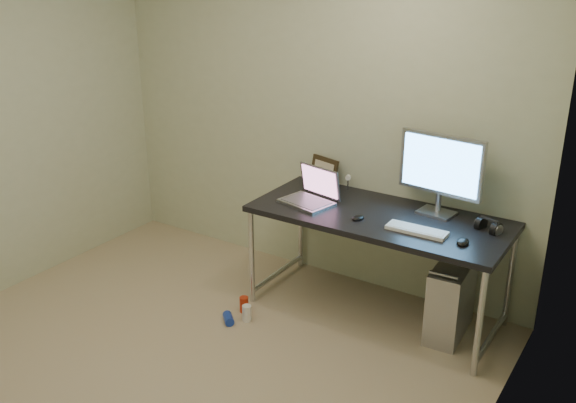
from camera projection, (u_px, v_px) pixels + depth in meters
The scene contains 18 objects.
floor at pixel (162, 378), 3.84m from camera, with size 3.50×3.50×0.00m, color tan.
wall_back at pixel (313, 115), 4.75m from camera, with size 3.50×0.02×2.50m, color beige.
wall_right at pixel (471, 262), 2.50m from camera, with size 0.02×3.50×2.50m, color beige.
desk at pixel (379, 224), 4.29m from camera, with size 1.72×0.75×0.75m.
tower_computer at pixel (451, 299), 4.20m from camera, with size 0.24×0.49×0.53m.
cable_a at pixel (460, 260), 4.41m from camera, with size 0.01×0.01×0.70m, color black.
cable_b at pixel (472, 267), 4.36m from camera, with size 0.01×0.01×0.72m, color black.
can_red at pixel (244, 304), 4.53m from camera, with size 0.06×0.06×0.11m, color red.
can_white at pixel (247, 313), 4.41m from camera, with size 0.06×0.06×0.12m, color white.
can_blue at pixel (228, 319), 4.40m from camera, with size 0.06×0.06×0.12m, color #1B3AB6.
laptop at pixel (312, 194), 4.46m from camera, with size 0.40×0.35×0.24m.
monitor at pixel (441, 168), 4.16m from camera, with size 0.58×0.19×0.54m.
keyboard at pixel (417, 230), 3.99m from camera, with size 0.38×0.12×0.02m, color white.
mouse_right at pixel (463, 241), 3.83m from camera, with size 0.07×0.12×0.04m, color black.
mouse_left at pixel (358, 217), 4.18m from camera, with size 0.06×0.10×0.03m, color black.
headphones at pixel (488, 227), 4.00m from camera, with size 0.18×0.10×0.10m.
picture_frame at pixel (324, 171), 4.79m from camera, with size 0.26×0.03×0.21m, color black.
webcam at pixel (348, 179), 4.68m from camera, with size 0.04×0.04×0.11m.
Camera 1 is at (2.36, -2.28, 2.38)m, focal length 40.00 mm.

